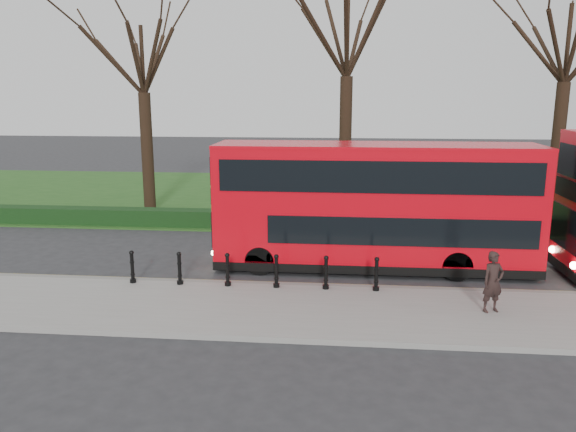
# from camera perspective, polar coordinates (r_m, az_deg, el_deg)

# --- Properties ---
(ground) EXTENTS (120.00, 120.00, 0.00)m
(ground) POSITION_cam_1_polar(r_m,az_deg,el_deg) (18.78, -0.43, -6.29)
(ground) COLOR #28282B
(ground) RESTS_ON ground
(pavement) EXTENTS (60.00, 4.00, 0.15)m
(pavement) POSITION_cam_1_polar(r_m,az_deg,el_deg) (15.96, -1.55, -9.47)
(pavement) COLOR gray
(pavement) RESTS_ON ground
(kerb) EXTENTS (60.00, 0.25, 0.16)m
(kerb) POSITION_cam_1_polar(r_m,az_deg,el_deg) (17.81, -0.77, -7.09)
(kerb) COLOR slate
(kerb) RESTS_ON ground
(grass_verge) EXTENTS (60.00, 18.00, 0.06)m
(grass_verge) POSITION_cam_1_polar(r_m,az_deg,el_deg) (33.29, 2.21, 2.02)
(grass_verge) COLOR #214C19
(grass_verge) RESTS_ON ground
(hedge) EXTENTS (60.00, 0.90, 0.80)m
(hedge) POSITION_cam_1_polar(r_m,az_deg,el_deg) (25.20, 1.15, -0.49)
(hedge) COLOR black
(hedge) RESTS_ON ground
(yellow_line_outer) EXTENTS (60.00, 0.10, 0.01)m
(yellow_line_outer) POSITION_cam_1_polar(r_m,az_deg,el_deg) (18.12, -0.66, -6.98)
(yellow_line_outer) COLOR yellow
(yellow_line_outer) RESTS_ON ground
(yellow_line_inner) EXTENTS (60.00, 0.10, 0.01)m
(yellow_line_inner) POSITION_cam_1_polar(r_m,az_deg,el_deg) (18.31, -0.59, -6.77)
(yellow_line_inner) COLOR yellow
(yellow_line_inner) RESTS_ON ground
(tree_left) EXTENTS (7.03, 7.03, 10.98)m
(tree_left) POSITION_cam_1_polar(r_m,az_deg,el_deg) (29.45, -14.62, 15.83)
(tree_left) COLOR black
(tree_left) RESTS_ON ground
(tree_mid) EXTENTS (7.91, 7.91, 12.36)m
(tree_mid) POSITION_cam_1_polar(r_m,az_deg,el_deg) (27.86, 6.08, 18.45)
(tree_mid) COLOR black
(tree_mid) RESTS_ON ground
(tree_right) EXTENTS (7.57, 7.57, 11.83)m
(tree_right) POSITION_cam_1_polar(r_m,az_deg,el_deg) (29.62, 26.64, 16.15)
(tree_right) COLOR black
(tree_right) RESTS_ON ground
(bollard_row) EXTENTS (7.76, 0.15, 1.00)m
(bollard_row) POSITION_cam_1_polar(r_m,az_deg,el_deg) (17.41, -3.70, -5.58)
(bollard_row) COLOR black
(bollard_row) RESTS_ON pavement
(bus_lead) EXTENTS (10.90, 2.50, 4.34)m
(bus_lead) POSITION_cam_1_polar(r_m,az_deg,el_deg) (19.47, 8.78, 0.90)
(bus_lead) COLOR red
(bus_lead) RESTS_ON ground
(pedestrian) EXTENTS (0.72, 0.60, 1.70)m
(pedestrian) POSITION_cam_1_polar(r_m,az_deg,el_deg) (16.30, 20.11, -6.31)
(pedestrian) COLOR black
(pedestrian) RESTS_ON pavement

